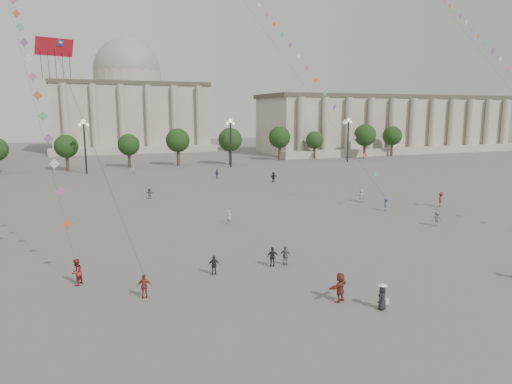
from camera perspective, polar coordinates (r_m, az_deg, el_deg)
name	(u,v)px	position (r m, az deg, el deg)	size (l,w,h in m)	color
ground	(341,290)	(32.56, 10.62, -11.92)	(360.00, 360.00, 0.00)	#5B5856
hall_east	(389,124)	(150.33, 16.25, 8.17)	(84.00, 26.22, 17.20)	#A59D8A
hall_central	(129,105)	(155.61, -15.56, 10.39)	(48.30, 34.30, 35.50)	#A59D8A
tree_row	(156,142)	(105.00, -12.42, 6.08)	(137.12, 5.12, 8.00)	#34261A
lamp_post_mid_west	(84,137)	(95.64, -20.66, 6.50)	(2.00, 0.90, 10.65)	#262628
lamp_post_mid_east	(231,134)	(100.61, -3.20, 7.26)	(2.00, 0.90, 10.65)	#262628
lamp_post_far_east	(348,132)	(113.57, 11.46, 7.38)	(2.00, 0.90, 10.65)	#262628
person_crowd_0	(217,174)	(84.25, -4.90, 2.28)	(1.00, 0.42, 1.71)	navy
person_crowd_4	(133,170)	(92.53, -15.08, 2.69)	(1.68, 0.53, 1.81)	silver
person_crowd_6	(437,219)	(52.43, 21.68, -3.13)	(1.05, 0.60, 1.63)	#5D5E62
person_crowd_7	(361,196)	(63.39, 13.00, -0.45)	(1.62, 0.52, 1.75)	silver
person_crowd_8	(441,200)	(63.28, 22.11, -0.88)	(1.23, 0.71, 1.91)	maroon
person_crowd_9	(274,177)	(79.74, 2.21, 1.89)	(1.63, 0.52, 1.76)	black
person_crowd_12	(150,193)	(65.94, -13.16, -0.17)	(1.39, 0.44, 1.50)	slate
person_crowd_13	(229,217)	(49.82, -3.39, -3.15)	(0.55, 0.36, 1.51)	#AEAFAA
tourist_0	(144,286)	(31.26, -13.77, -11.37)	(0.96, 0.40, 1.64)	maroon
tourist_1	(214,265)	(34.66, -5.26, -9.09)	(0.88, 0.37, 1.50)	#222328
tourist_2	(340,287)	(30.32, 10.46, -11.62)	(1.80, 0.57, 1.94)	maroon
tourist_3	(285,256)	(36.65, 3.70, -7.95)	(0.92, 0.38, 1.57)	#58575C
tourist_4	(273,257)	(36.28, 2.09, -8.10)	(0.93, 0.39, 1.59)	#232127
kite_flyer_0	(76,272)	(34.82, -21.54, -9.32)	(0.93, 0.73, 1.92)	maroon
kite_flyer_1	(386,205)	(58.43, 15.93, -1.54)	(1.02, 0.59, 1.58)	navy
hat_person	(382,297)	(29.82, 15.52, -12.51)	(0.88, 0.76, 1.69)	black
dragon_kite	(56,60)	(31.24, -23.72, 14.82)	(3.35, 1.67, 15.23)	#B41320
kite_train_mid	(256,6)	(76.59, 0.01, 22.21)	(15.20, 45.53, 69.07)	#3F3F3F
kite_train_east	(489,51)	(70.57, 27.10, 15.38)	(18.16, 45.41, 60.47)	#3F3F3F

